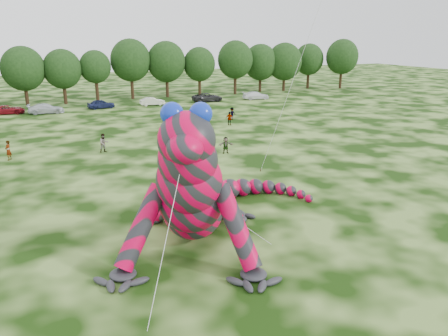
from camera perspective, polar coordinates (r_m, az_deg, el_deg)
The scene contains 24 objects.
ground at distance 25.10m, azimuth 0.52°, elevation -9.24°, with size 240.00×240.00×0.00m, color #16330A.
inflatable_gecko at distance 24.63m, azimuth -3.98°, elevation 0.50°, with size 13.88×16.48×8.24m, color #CA0037, non-canonical shape.
tree_7 at distance 77.60m, azimuth -24.66°, elevation 10.81°, with size 6.68×6.01×9.48m, color black, non-canonical shape.
tree_8 at distance 77.96m, azimuth -20.27°, elevation 11.12°, with size 6.14×5.53×8.94m, color black, non-canonical shape.
tree_9 at distance 78.84m, azimuth -16.39°, elevation 11.43°, with size 5.27×4.74×8.68m, color black, non-canonical shape.
tree_10 at distance 81.05m, azimuth -12.04°, elevation 12.52°, with size 7.09×6.38×10.50m, color black, non-canonical shape.
tree_11 at distance 82.24m, azimuth -7.51°, elevation 12.65°, with size 7.01×6.31×10.07m, color black, non-canonical shape.
tree_12 at distance 83.81m, azimuth -3.23°, elevation 12.47°, with size 5.99×5.39×8.97m, color black, non-canonical shape.
tree_13 at distance 85.96m, azimuth 1.48°, elevation 12.99°, with size 6.83×6.15×10.13m, color black, non-canonical shape.
tree_14 at distance 90.25m, azimuth 4.77°, elevation 12.90°, with size 6.82×6.14×9.40m, color black, non-canonical shape.
tree_15 at distance 91.90m, azimuth 7.89°, elevation 12.95°, with size 7.17×6.45×9.63m, color black, non-canonical shape.
tree_16 at distance 97.03m, azimuth 11.00°, elevation 12.93°, with size 6.26×5.63×9.37m, color black, non-canonical shape.
tree_17 at distance 98.68m, azimuth 15.12°, elevation 13.00°, with size 6.98×6.28×10.30m, color black, non-canonical shape.
car_2 at distance 71.36m, azimuth -26.39°, elevation 6.84°, with size 2.14×4.65×1.29m, color maroon.
car_3 at distance 69.55m, azimuth -22.22°, elevation 7.19°, with size 2.04×5.02×1.46m, color silver.
car_4 at distance 71.67m, azimuth -15.76°, elevation 8.05°, with size 1.67×4.16×1.42m, color #182049.
car_5 at distance 73.06m, azimuth -9.35°, elevation 8.58°, with size 1.38×3.96×1.30m, color silver.
car_6 at distance 76.36m, azimuth -2.18°, elevation 9.21°, with size 2.44×5.29×1.47m, color #262628.
car_7 at distance 79.25m, azimuth 4.18°, elevation 9.43°, with size 1.94×4.77×1.38m, color white.
spectator_3 at distance 55.99m, azimuth 0.73°, elevation 6.47°, with size 1.00×0.42×1.71m, color gray.
spectator_1 at distance 44.40m, azimuth -15.42°, elevation 3.16°, with size 0.91×0.71×1.87m, color gray.
spectator_0 at distance 44.80m, azimuth -26.35°, elevation 2.08°, with size 0.67×0.44×1.84m, color gray.
spectator_2 at distance 59.77m, azimuth 1.05°, elevation 7.12°, with size 1.07×0.62×1.66m, color gray.
spectator_5 at distance 42.52m, azimuth 0.22°, elevation 3.01°, with size 1.50×0.48×1.62m, color gray.
Camera 1 is at (-9.24, -20.53, 11.11)m, focal length 35.00 mm.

